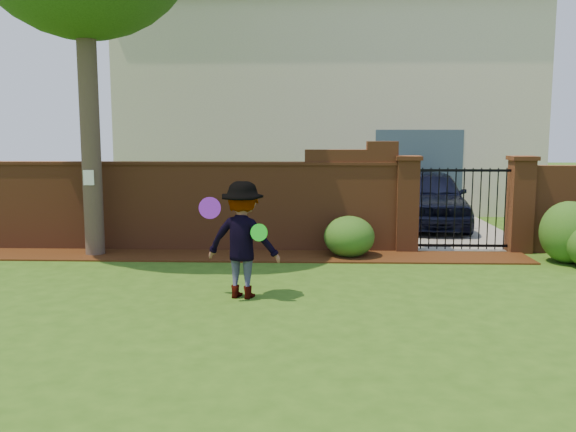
{
  "coord_description": "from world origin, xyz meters",
  "views": [
    {
      "loc": [
        0.5,
        -7.94,
        2.34
      ],
      "look_at": [
        0.16,
        1.4,
        1.05
      ],
      "focal_mm": 38.09,
      "sensor_mm": 36.0,
      "label": 1
    }
  ],
  "objects_px": {
    "frisbee_purple": "(210,208)",
    "frisbee_green": "(259,232)",
    "car": "(430,199)",
    "man": "(242,240)"
  },
  "relations": [
    {
      "from": "car",
      "to": "man",
      "type": "bearing_deg",
      "value": -117.13
    },
    {
      "from": "car",
      "to": "frisbee_green",
      "type": "bearing_deg",
      "value": -114.52
    },
    {
      "from": "frisbee_purple",
      "to": "frisbee_green",
      "type": "height_order",
      "value": "frisbee_purple"
    },
    {
      "from": "car",
      "to": "man",
      "type": "xyz_separation_m",
      "value": [
        -3.9,
        -6.57,
        0.12
      ]
    },
    {
      "from": "car",
      "to": "frisbee_purple",
      "type": "xyz_separation_m",
      "value": [
        -4.3,
        -6.86,
        0.61
      ]
    },
    {
      "from": "frisbee_purple",
      "to": "frisbee_green",
      "type": "bearing_deg",
      "value": 3.9
    },
    {
      "from": "man",
      "to": "frisbee_green",
      "type": "height_order",
      "value": "man"
    },
    {
      "from": "man",
      "to": "frisbee_green",
      "type": "relative_size",
      "value": 6.88
    },
    {
      "from": "car",
      "to": "frisbee_purple",
      "type": "distance_m",
      "value": 8.12
    },
    {
      "from": "man",
      "to": "frisbee_green",
      "type": "xyz_separation_m",
      "value": [
        0.27,
        -0.24,
        0.15
      ]
    }
  ]
}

